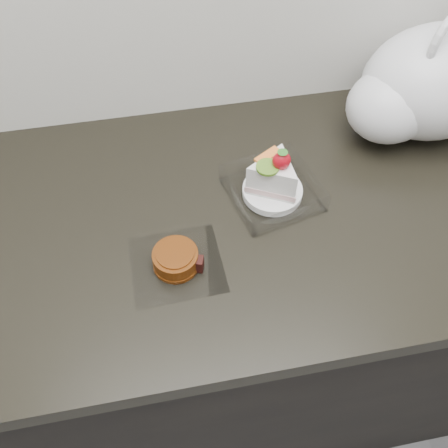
% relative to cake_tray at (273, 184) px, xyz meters
% --- Properties ---
extents(counter, '(2.04, 0.64, 0.90)m').
position_rel_cake_tray_xyz_m(counter, '(-0.07, -0.02, -0.48)').
color(counter, black).
rests_on(counter, ground).
extents(cake_tray, '(0.19, 0.19, 0.12)m').
position_rel_cake_tray_xyz_m(cake_tray, '(0.00, 0.00, 0.00)').
color(cake_tray, white).
rests_on(cake_tray, counter).
extents(mooncake_wrap, '(0.16, 0.15, 0.04)m').
position_rel_cake_tray_xyz_m(mooncake_wrap, '(-0.20, -0.13, -0.02)').
color(mooncake_wrap, white).
rests_on(mooncake_wrap, counter).
extents(plastic_bag, '(0.40, 0.34, 0.28)m').
position_rel_cake_tray_xyz_m(plastic_bag, '(0.35, 0.13, 0.08)').
color(plastic_bag, silver).
rests_on(plastic_bag, counter).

